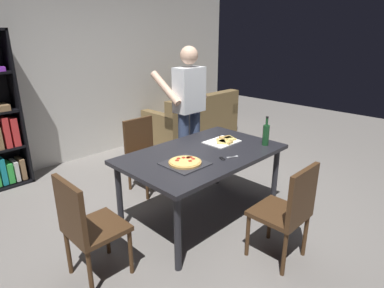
{
  "coord_description": "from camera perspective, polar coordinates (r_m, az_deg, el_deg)",
  "views": [
    {
      "loc": [
        -2.23,
        -2.08,
        1.9
      ],
      "look_at": [
        0.0,
        0.15,
        0.8
      ],
      "focal_mm": 30.04,
      "sensor_mm": 36.0,
      "label": 1
    }
  ],
  "objects": [
    {
      "name": "couch",
      "position": [
        6.01,
        0.39,
        3.85
      ],
      "size": [
        1.7,
        0.86,
        0.85
      ],
      "color": "brown",
      "rests_on": "ground_plane"
    },
    {
      "name": "chair_near_camera",
      "position": [
        2.85,
        16.79,
        -10.89
      ],
      "size": [
        0.42,
        0.42,
        0.9
      ],
      "color": "#472D19",
      "rests_on": "ground_plane"
    },
    {
      "name": "pizza_slices_on_towel",
      "position": [
        3.58,
        5.64,
        0.58
      ],
      "size": [
        0.38,
        0.28,
        0.03
      ],
      "color": "white",
      "rests_on": "dining_table"
    },
    {
      "name": "dining_table",
      "position": [
        3.29,
        1.85,
        -2.58
      ],
      "size": [
        1.65,
        1.01,
        0.75
      ],
      "color": "#232328",
      "rests_on": "ground_plane"
    },
    {
      "name": "pepperoni_pizza_on_tray",
      "position": [
        2.96,
        -1.25,
        -3.33
      ],
      "size": [
        0.36,
        0.36,
        0.04
      ],
      "color": "#2D2D33",
      "rests_on": "dining_table"
    },
    {
      "name": "chair_far_side",
      "position": [
        4.04,
        -8.47,
        -1.07
      ],
      "size": [
        0.42,
        0.42,
        0.9
      ],
      "color": "#472D19",
      "rests_on": "ground_plane"
    },
    {
      "name": "chair_left_end",
      "position": [
        2.67,
        -18.36,
        -13.28
      ],
      "size": [
        0.42,
        0.42,
        0.9
      ],
      "color": "#472D19",
      "rests_on": "ground_plane"
    },
    {
      "name": "kitchen_scissors",
      "position": [
        3.11,
        6.03,
        -2.46
      ],
      "size": [
        0.2,
        0.13,
        0.01
      ],
      "color": "silver",
      "rests_on": "dining_table"
    },
    {
      "name": "wine_bottle",
      "position": [
        3.52,
        12.99,
        1.68
      ],
      "size": [
        0.07,
        0.07,
        0.32
      ],
      "color": "#194723",
      "rests_on": "dining_table"
    },
    {
      "name": "ground_plane",
      "position": [
        3.6,
        1.73,
        -12.69
      ],
      "size": [
        12.0,
        12.0,
        0.0
      ],
      "primitive_type": "plane",
      "color": "gray"
    },
    {
      "name": "back_wall",
      "position": [
        5.21,
        -19.96,
        12.62
      ],
      "size": [
        6.4,
        0.1,
        2.8
      ],
      "primitive_type": "cube",
      "color": "silver",
      "rests_on": "ground_plane"
    },
    {
      "name": "person_serving_pizza",
      "position": [
        4.09,
        -0.65,
        6.49
      ],
      "size": [
        0.55,
        0.54,
        1.75
      ],
      "color": "#38476B",
      "rests_on": "ground_plane"
    }
  ]
}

